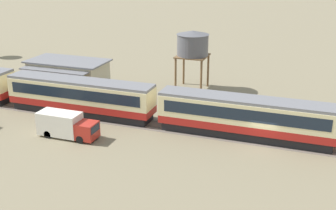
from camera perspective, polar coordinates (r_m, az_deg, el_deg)
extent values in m
plane|color=#7A7056|center=(42.19, 12.59, -5.25)|extent=(600.00, 600.00, 0.00)
cube|color=#AD1E19|center=(43.07, 10.33, -2.65)|extent=(17.59, 3.00, 0.80)
cube|color=beige|center=(42.53, 10.46, -0.82)|extent=(17.59, 3.00, 2.15)
cube|color=#192330|center=(42.49, 10.46, -0.68)|extent=(16.18, 3.04, 1.21)
cube|color=slate|center=(42.12, 10.56, 0.74)|extent=(17.59, 2.82, 0.30)
cube|color=black|center=(43.39, 10.27, -3.68)|extent=(16.89, 2.58, 0.88)
cylinder|color=black|center=(42.33, 17.87, -5.01)|extent=(0.90, 0.18, 0.90)
cylinder|color=black|center=(43.64, 17.96, -4.25)|extent=(0.90, 0.18, 0.90)
cylinder|color=black|center=(43.94, 2.63, -3.07)|extent=(0.90, 0.18, 0.90)
cylinder|color=black|center=(45.21, 3.17, -2.40)|extent=(0.90, 0.18, 0.90)
cube|color=#AD1E19|center=(49.36, -11.73, 0.22)|extent=(17.59, 3.00, 0.80)
cube|color=beige|center=(48.89, -11.85, 1.85)|extent=(17.59, 3.00, 2.15)
cube|color=#192330|center=(48.86, -11.86, 1.97)|extent=(16.18, 3.04, 1.21)
cube|color=slate|center=(48.54, -11.95, 3.22)|extent=(17.59, 2.82, 0.30)
cube|color=black|center=(49.65, -11.66, -0.69)|extent=(16.89, 2.58, 0.88)
cylinder|color=black|center=(46.41, -5.96, -1.87)|extent=(0.90, 0.18, 0.90)
cylinder|color=black|center=(47.62, -5.22, -1.26)|extent=(0.90, 0.18, 0.90)
cylinder|color=black|center=(52.26, -17.52, -0.18)|extent=(0.90, 0.18, 0.90)
cylinder|color=black|center=(53.33, -16.62, 0.31)|extent=(0.90, 0.18, 0.90)
cube|color=#665B51|center=(46.21, -2.71, -2.47)|extent=(146.68, 3.60, 0.01)
cube|color=#4C4238|center=(45.60, -3.05, -2.78)|extent=(146.68, 0.12, 0.04)
cube|color=#4C4238|center=(46.82, -2.37, -2.14)|extent=(146.68, 0.12, 0.04)
cube|color=beige|center=(60.47, -13.30, 4.16)|extent=(10.21, 5.28, 3.42)
cube|color=slate|center=(60.02, -13.44, 5.82)|extent=(11.03, 5.70, 0.20)
cube|color=slate|center=(57.40, -15.24, 4.51)|extent=(9.81, 1.60, 0.16)
cylinder|color=brown|center=(57.34, -15.44, 2.87)|extent=(0.14, 0.14, 2.94)
cylinder|color=brown|center=(58.52, 5.45, 4.65)|extent=(0.28, 0.28, 4.52)
cylinder|color=brown|center=(59.45, 2.13, 4.97)|extent=(0.28, 0.28, 4.52)
cylinder|color=brown|center=(55.22, 4.51, 3.74)|extent=(0.28, 0.28, 4.52)
cylinder|color=brown|center=(56.21, 1.03, 4.10)|extent=(0.28, 0.28, 4.52)
cube|color=brown|center=(56.74, 3.33, 6.66)|extent=(4.04, 4.04, 0.16)
cylinder|color=#56565B|center=(56.41, 3.36, 8.13)|extent=(4.15, 4.15, 2.82)
cone|color=#56565B|center=(56.10, 3.39, 9.79)|extent=(4.35, 4.35, 0.50)
cube|color=#B2281E|center=(42.45, -10.91, -3.41)|extent=(1.86, 1.99, 1.65)
cube|color=#192330|center=(41.88, -9.83, -3.18)|extent=(0.03, 1.66, 0.73)
cube|color=silver|center=(43.90, -14.43, -2.41)|extent=(4.33, 2.07, 2.32)
cylinder|color=black|center=(42.16, -11.83, -4.61)|extent=(0.80, 0.26, 0.80)
cylinder|color=black|center=(43.56, -10.61, -3.69)|extent=(0.80, 0.26, 0.80)
cylinder|color=black|center=(44.11, -15.97, -3.84)|extent=(0.80, 0.26, 0.80)
cylinder|color=black|center=(45.45, -14.67, -2.99)|extent=(0.80, 0.26, 0.80)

